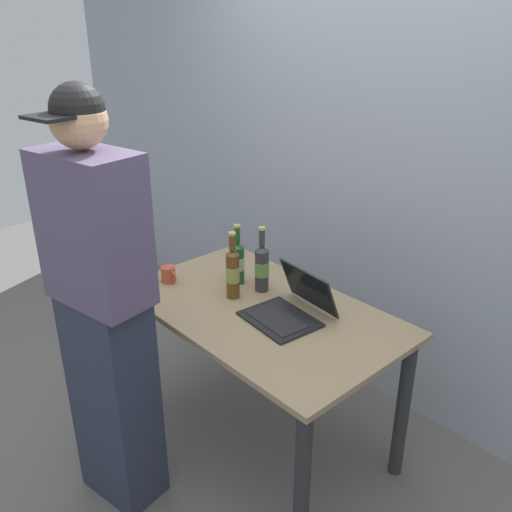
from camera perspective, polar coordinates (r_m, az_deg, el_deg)
The scene contains 9 objects.
ground_plane at distance 2.94m, azimuth 0.42°, elevation -18.65°, with size 8.00×8.00×0.00m, color slate.
desk at distance 2.55m, azimuth 0.46°, elevation -7.97°, with size 1.30×0.78×0.77m.
laptop at distance 2.40m, azimuth 3.61°, elevation -5.45°, with size 0.35×0.36×0.21m.
beer_bottle_amber at distance 2.67m, azimuth -1.95°, elevation -0.57°, with size 0.07×0.07×0.31m.
beer_bottle_dark at distance 2.52m, azimuth -2.46°, elevation -1.70°, with size 0.06×0.06×0.33m.
beer_bottle_green at distance 2.58m, azimuth 0.62°, elevation -1.15°, with size 0.07×0.07×0.33m.
person_figure at distance 2.23m, azimuth -15.70°, elevation -5.99°, with size 0.44×0.33×1.79m.
coffee_mug at distance 2.74m, azimuth -9.19°, elevation -1.92°, with size 0.10×0.07×0.08m.
back_wall at distance 2.88m, azimuth 12.92°, elevation 9.50°, with size 6.00×0.10×2.60m, color #99A3AD.
Camera 1 is at (1.59, -1.47, 1.99)m, focal length 38.00 mm.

